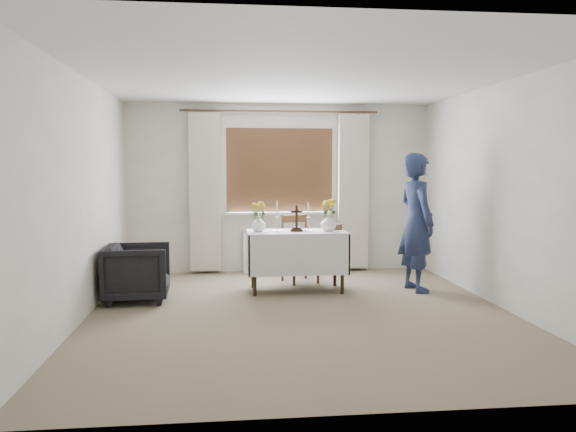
% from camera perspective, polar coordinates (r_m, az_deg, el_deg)
% --- Properties ---
extents(ground, '(5.00, 5.00, 0.00)m').
position_cam_1_polar(ground, '(6.11, 1.34, -9.84)').
color(ground, gray).
rests_on(ground, ground).
extents(altar_table, '(1.24, 0.64, 0.76)m').
position_cam_1_polar(altar_table, '(7.11, 0.87, -4.59)').
color(altar_table, white).
rests_on(altar_table, ground).
extents(wooden_chair, '(0.54, 0.54, 0.91)m').
position_cam_1_polar(wooden_chair, '(7.64, 1.24, -3.35)').
color(wooden_chair, '#55351D').
rests_on(wooden_chair, ground).
extents(armchair, '(0.77, 0.75, 0.67)m').
position_cam_1_polar(armchair, '(6.81, -15.05, -5.56)').
color(armchair, black).
rests_on(armchair, ground).
extents(person, '(0.52, 0.70, 1.74)m').
position_cam_1_polar(person, '(7.25, 12.92, -0.62)').
color(person, navy).
rests_on(person, ground).
extents(radiator, '(1.10, 0.10, 0.60)m').
position_cam_1_polar(radiator, '(8.41, -0.81, -3.67)').
color(radiator, silver).
rests_on(radiator, ground).
extents(wooden_cross, '(0.17, 0.13, 0.33)m').
position_cam_1_polar(wooden_cross, '(7.01, 0.87, -0.22)').
color(wooden_cross, black).
rests_on(wooden_cross, altar_table).
extents(candlestick_left, '(0.13, 0.13, 0.38)m').
position_cam_1_polar(candlestick_left, '(7.00, -1.12, -0.01)').
color(candlestick_left, silver).
rests_on(candlestick_left, altar_table).
extents(candlestick_right, '(0.11, 0.11, 0.36)m').
position_cam_1_polar(candlestick_right, '(7.04, 2.06, -0.08)').
color(candlestick_right, silver).
rests_on(candlestick_right, altar_table).
extents(flower_vase_left, '(0.20, 0.20, 0.19)m').
position_cam_1_polar(flower_vase_left, '(7.01, -3.01, -0.79)').
color(flower_vase_left, white).
rests_on(flower_vase_left, altar_table).
extents(flower_vase_right, '(0.24, 0.24, 0.21)m').
position_cam_1_polar(flower_vase_right, '(7.06, 4.12, -0.70)').
color(flower_vase_right, white).
rests_on(flower_vase_right, altar_table).
extents(wicker_basket, '(0.23, 0.23, 0.07)m').
position_cam_1_polar(wicker_basket, '(7.26, 4.77, -1.08)').
color(wicker_basket, brown).
rests_on(wicker_basket, altar_table).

